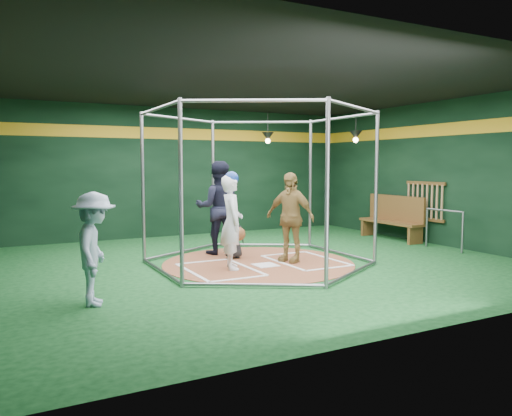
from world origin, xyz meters
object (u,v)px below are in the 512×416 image
dugout_bench (393,217)px  umpire (218,208)px  visitor_leopard (290,217)px  batter_figure (232,221)px

dugout_bench → umpire: bearing=178.5°
visitor_leopard → dugout_bench: visitor_leopard is taller
visitor_leopard → umpire: bearing=-177.7°
visitor_leopard → umpire: 1.75m
visitor_leopard → dugout_bench: 4.25m
visitor_leopard → batter_figure: bearing=-115.1°
visitor_leopard → dugout_bench: size_ratio=0.91×
batter_figure → visitor_leopard: 1.34m
umpire → dugout_bench: (4.93, -0.13, -0.44)m
batter_figure → visitor_leopard: size_ratio=1.01×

